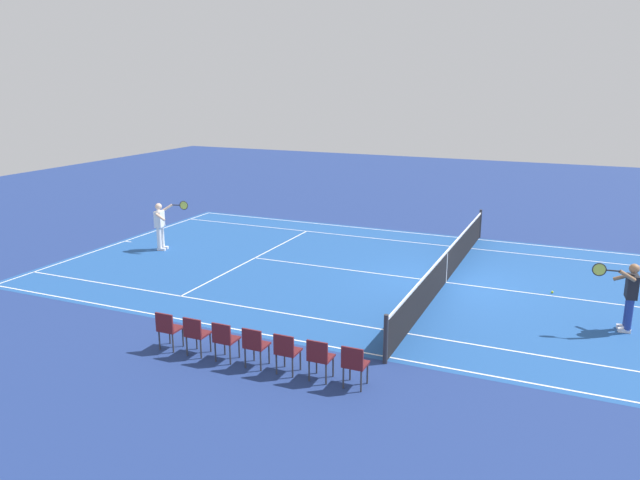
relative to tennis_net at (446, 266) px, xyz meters
The scene contains 14 objects.
ground_plane 0.49m from the tennis_net, ahead, with size 60.00×60.00×0.00m, color navy.
court_slab 0.49m from the tennis_net, ahead, with size 24.20×11.40×0.00m, color #1E4C93.
court_line_markings 0.49m from the tennis_net, ahead, with size 23.85×11.05×0.01m.
tennis_net is the anchor object (origin of this frame).
tennis_player_near 9.92m from the tennis_net, ahead, with size 1.00×0.86×1.70m.
tennis_player_far 5.05m from the tennis_net, 158.08° to the left, with size 1.04×0.80×1.70m.
tennis_ball 2.98m from the tennis_net, behind, with size 0.07×0.07×0.07m, color #CCE01E.
spectator_chair_0 7.06m from the tennis_net, 88.19° to the left, with size 0.44×0.44×0.88m.
spectator_chair_1 7.12m from the tennis_net, 82.38° to the left, with size 0.44×0.44×0.88m.
spectator_chair_2 7.25m from the tennis_net, 76.73° to the left, with size 0.44×0.44×0.88m.
spectator_chair_3 7.45m from the tennis_net, 71.32° to the left, with size 0.44×0.44×0.88m.
spectator_chair_4 7.71m from the tennis_net, 66.24° to the left, with size 0.44×0.44×0.88m.
spectator_chair_5 8.03m from the tennis_net, 61.52° to the left, with size 0.44×0.44×0.88m.
spectator_chair_6 8.40m from the tennis_net, 57.20° to the left, with size 0.44×0.44×0.88m.
Camera 1 is at (-3.46, 17.07, 5.70)m, focal length 34.30 mm.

